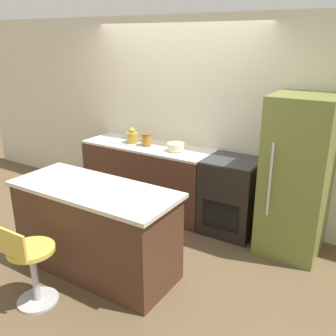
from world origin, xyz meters
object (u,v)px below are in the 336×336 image
Objects in this scene: oven_range at (231,196)px; stool_chair at (31,265)px; kettle at (132,137)px; mixing_bowl at (176,147)px; refrigerator at (297,177)px.

stool_chair is at bearing -113.24° from oven_range.
kettle reaches higher than oven_range.
oven_range is at bearing 1.86° from mixing_bowl.
oven_range is 4.39× the size of kettle.
mixing_bowl is at bearing 85.48° from stool_chair.
stool_chair is (-0.96, -2.24, -0.06)m from oven_range.
refrigerator reaches higher than kettle.
refrigerator is 2.25m from kettle.
stool_chair is 2.36m from kettle.
refrigerator reaches higher than mixing_bowl.
refrigerator is at bearing 51.97° from stool_chair.
mixing_bowl is at bearing 179.41° from refrigerator.
oven_range is 4.22× the size of mixing_bowl.
kettle is (-1.49, -0.03, 0.56)m from oven_range.
mixing_bowl is (0.18, 2.22, 0.58)m from stool_chair.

